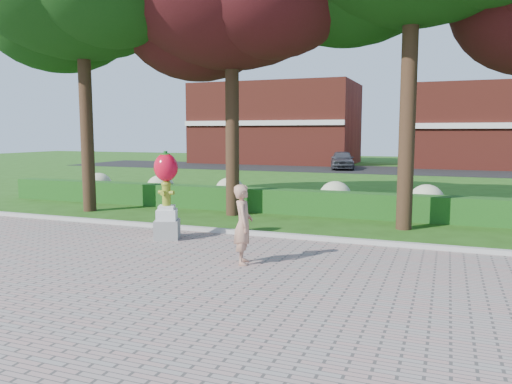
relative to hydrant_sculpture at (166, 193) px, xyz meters
The scene contains 11 objects.
ground 2.93m from the hydrant_sculpture, 42.45° to the right, with size 100.00×100.00×0.00m, color #214812.
walkway 6.24m from the hydrant_sculpture, 71.28° to the right, with size 40.00×14.00×0.04m, color gray.
curb 2.57m from the hydrant_sculpture, 31.49° to the left, with size 40.00×0.18×0.15m, color #ADADA5.
lawn_hedge 5.62m from the hydrant_sculpture, 69.32° to the left, with size 24.00×0.70×0.80m, color #154413.
hydrangea_row 6.73m from the hydrant_sculpture, 67.77° to the left, with size 20.10×1.10×0.99m.
street 26.30m from the hydrant_sculpture, 85.71° to the left, with size 50.00×8.00×0.02m, color black.
building_left 33.27m from the hydrant_sculpture, 104.01° to the left, with size 14.00×8.00×7.00m, color maroon.
building_right 33.77m from the hydrant_sculpture, 72.81° to the left, with size 12.00×8.00×6.40m, color maroon.
hydrant_sculpture is the anchor object (origin of this frame).
woman 3.14m from the hydrant_sculpture, 29.35° to the right, with size 0.60×0.39×1.64m, color tan.
parked_car 26.03m from the hydrant_sculpture, 91.67° to the left, with size 1.63×4.05×1.38m, color #3F4046.
Camera 1 is at (4.59, -8.96, 2.72)m, focal length 35.00 mm.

